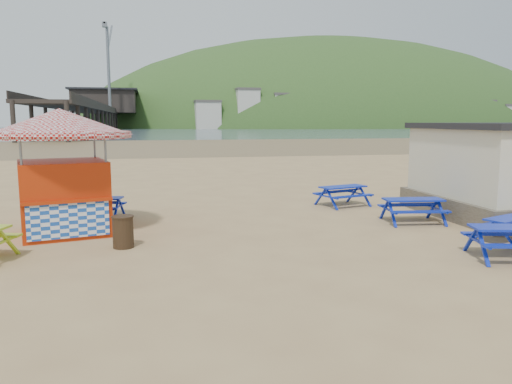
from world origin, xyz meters
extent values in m
plane|color=tan|center=(0.00, 0.00, 0.00)|extent=(400.00, 400.00, 0.00)
plane|color=brown|center=(0.00, 55.00, 0.00)|extent=(400.00, 400.00, 0.00)
plane|color=#435460|center=(0.00, 170.00, 0.01)|extent=(400.00, 400.00, 0.00)
cube|color=#17419D|center=(-4.34, 3.52, 0.66)|extent=(1.73, 0.96, 0.05)
cube|color=#17419D|center=(-4.22, 4.05, 0.41)|extent=(1.64, 0.56, 0.05)
cube|color=#17419D|center=(-4.45, 2.99, 0.41)|extent=(1.64, 0.56, 0.05)
cube|color=#17419D|center=(4.58, 3.99, 0.73)|extent=(1.93, 1.18, 0.05)
cube|color=#17419D|center=(4.41, 4.57, 0.45)|extent=(1.81, 0.74, 0.05)
cube|color=#17419D|center=(4.75, 3.41, 0.45)|extent=(1.81, 0.74, 0.05)
cube|color=#17419D|center=(5.56, 0.54, 0.75)|extent=(1.92, 0.96, 0.05)
cube|color=#17419D|center=(5.64, 1.15, 0.46)|extent=(1.86, 0.50, 0.05)
cube|color=#17419D|center=(5.48, -0.07, 0.46)|extent=(1.86, 0.50, 0.05)
cube|color=#17419D|center=(5.81, -3.19, 0.46)|extent=(1.85, 0.70, 0.05)
cube|color=#17419D|center=(6.79, -2.34, 0.65)|extent=(1.72, 1.16, 0.04)
cube|color=#17419D|center=(6.60, -1.84, 0.40)|extent=(1.57, 0.78, 0.04)
cube|color=#B32809|center=(-5.03, 1.29, 1.05)|extent=(2.78, 2.78, 2.10)
cube|color=#B32809|center=(-4.75, 0.12, 1.10)|extent=(2.27, 0.64, 0.08)
cube|color=#194CB2|center=(-4.75, 0.15, 0.58)|extent=(2.05, 0.53, 0.94)
cone|color=silver|center=(-5.03, 1.29, 3.20)|extent=(4.80, 4.80, 0.73)
cylinder|color=silver|center=(-5.03, 1.29, 2.83)|extent=(4.68, 4.68, 0.19)
cylinder|color=#311E13|center=(-3.31, -0.79, 0.40)|extent=(0.53, 0.53, 0.80)
cylinder|color=#311E13|center=(-3.31, -0.79, 0.81)|extent=(0.56, 0.56, 0.04)
cube|color=black|center=(-18.00, 175.00, 6.00)|extent=(9.00, 220.00, 0.60)
cube|color=black|center=(-18.00, 186.00, 10.00)|extent=(22.00, 30.00, 8.00)
cube|color=black|center=(-18.00, 186.00, 14.30)|extent=(24.00, 32.00, 0.60)
cylinder|color=slate|center=(-15.00, 164.00, 20.00)|extent=(1.00, 1.00, 28.00)
cube|color=slate|center=(-15.00, 178.00, 33.00)|extent=(0.60, 25.63, 12.38)
ellipsoid|color=#2D4C1E|center=(90.00, 230.00, -10.00)|extent=(264.00, 144.00, 108.00)
camera|label=1|loc=(-2.60, -13.68, 3.23)|focal=35.00mm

